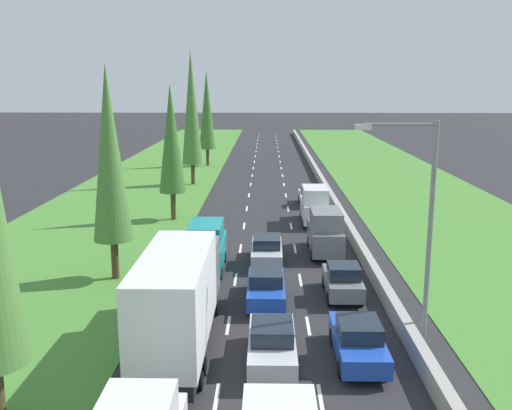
# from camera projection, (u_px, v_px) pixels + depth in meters

# --- Properties ---
(ground_plane) EXTENTS (300.00, 300.00, 0.00)m
(ground_plane) POSITION_uv_depth(u_px,v_px,m) (267.00, 180.00, 63.30)
(ground_plane) COLOR #28282B
(ground_plane) RESTS_ON ground
(grass_verge_left) EXTENTS (14.00, 140.00, 0.04)m
(grass_verge_left) POSITION_uv_depth(u_px,v_px,m) (153.00, 179.00, 63.53)
(grass_verge_left) COLOR #478433
(grass_verge_left) RESTS_ON ground
(grass_verge_right) EXTENTS (14.00, 140.00, 0.04)m
(grass_verge_right) POSITION_uv_depth(u_px,v_px,m) (398.00, 180.00, 63.04)
(grass_verge_right) COLOR #478433
(grass_verge_right) RESTS_ON ground
(median_barrier) EXTENTS (0.44, 120.00, 0.85)m
(median_barrier) POSITION_uv_depth(u_px,v_px,m) (319.00, 176.00, 63.11)
(median_barrier) COLOR #9E9B93
(median_barrier) RESTS_ON ground
(lane_markings) EXTENTS (3.64, 116.00, 0.01)m
(lane_markings) POSITION_uv_depth(u_px,v_px,m) (267.00, 180.00, 63.30)
(lane_markings) COLOR white
(lane_markings) RESTS_ON ground
(blue_sedan_right_lane) EXTENTS (1.82, 4.50, 1.64)m
(blue_sedan_right_lane) POSITION_uv_depth(u_px,v_px,m) (358.00, 340.00, 21.86)
(blue_sedan_right_lane) COLOR #1E47B7
(blue_sedan_right_lane) RESTS_ON ground
(grey_hatchback_right_lane) EXTENTS (1.74, 3.90, 1.72)m
(grey_hatchback_right_lane) POSITION_uv_depth(u_px,v_px,m) (343.00, 281.00, 28.41)
(grey_hatchback_right_lane) COLOR slate
(grey_hatchback_right_lane) RESTS_ON ground
(grey_van_right_lane) EXTENTS (1.96, 4.90, 2.82)m
(grey_van_right_lane) POSITION_uv_depth(u_px,v_px,m) (325.00, 232.00, 35.53)
(grey_van_right_lane) COLOR slate
(grey_van_right_lane) RESTS_ON ground
(silver_sedan_centre_lane) EXTENTS (1.82, 4.50, 1.64)m
(silver_sedan_centre_lane) POSITION_uv_depth(u_px,v_px,m) (272.00, 343.00, 21.63)
(silver_sedan_centre_lane) COLOR silver
(silver_sedan_centre_lane) RESTS_ON ground
(blue_sedan_centre_lane) EXTENTS (1.82, 4.50, 1.64)m
(blue_sedan_centre_lane) POSITION_uv_depth(u_px,v_px,m) (266.00, 287.00, 27.64)
(blue_sedan_centre_lane) COLOR #1E47B7
(blue_sedan_centre_lane) RESTS_ON ground
(white_box_truck_left_lane) EXTENTS (2.46, 9.40, 4.18)m
(white_box_truck_left_lane) POSITION_uv_depth(u_px,v_px,m) (179.00, 297.00, 22.49)
(white_box_truck_left_lane) COLOR black
(white_box_truck_left_lane) RESTS_ON ground
(white_van_right_lane) EXTENTS (1.96, 4.90, 2.82)m
(white_van_right_lane) POSITION_uv_depth(u_px,v_px,m) (315.00, 205.00, 43.31)
(white_van_right_lane) COLOR white
(white_van_right_lane) RESTS_ON ground
(silver_hatchback_right_lane) EXTENTS (1.74, 3.90, 1.72)m
(silver_hatchback_right_lane) POSITION_uv_depth(u_px,v_px,m) (309.00, 195.00, 50.07)
(silver_hatchback_right_lane) COLOR silver
(silver_hatchback_right_lane) RESTS_ON ground
(teal_van_left_lane) EXTENTS (1.96, 4.90, 2.82)m
(teal_van_left_lane) POSITION_uv_depth(u_px,v_px,m) (206.00, 247.00, 32.29)
(teal_van_left_lane) COLOR teal
(teal_van_left_lane) RESTS_ON ground
(silver_sedan_centre_lane_fourth) EXTENTS (1.82, 4.50, 1.64)m
(silver_sedan_centre_lane_fourth) POSITION_uv_depth(u_px,v_px,m) (267.00, 250.00, 33.74)
(silver_sedan_centre_lane_fourth) COLOR silver
(silver_sedan_centre_lane_fourth) RESTS_ON ground
(poplar_tree_second) EXTENTS (2.09, 2.09, 11.44)m
(poplar_tree_second) POSITION_uv_depth(u_px,v_px,m) (109.00, 155.00, 29.82)
(poplar_tree_second) COLOR #4C3823
(poplar_tree_second) RESTS_ON ground
(poplar_tree_third) EXTENTS (2.06, 2.06, 10.40)m
(poplar_tree_third) POSITION_uv_depth(u_px,v_px,m) (171.00, 139.00, 43.46)
(poplar_tree_third) COLOR #4C3823
(poplar_tree_third) RESTS_ON ground
(poplar_tree_fourth) EXTENTS (2.14, 2.14, 13.74)m
(poplar_tree_fourth) POSITION_uv_depth(u_px,v_px,m) (191.00, 108.00, 58.80)
(poplar_tree_fourth) COLOR #4C3823
(poplar_tree_fourth) RESTS_ON ground
(poplar_tree_fifth) EXTENTS (2.10, 2.10, 12.05)m
(poplar_tree_fifth) POSITION_uv_depth(u_px,v_px,m) (207.00, 110.00, 72.72)
(poplar_tree_fifth) COLOR #4C3823
(poplar_tree_fifth) RESTS_ON ground
(street_light_mast) EXTENTS (3.20, 0.28, 9.00)m
(street_light_mast) POSITION_uv_depth(u_px,v_px,m) (422.00, 217.00, 22.63)
(street_light_mast) COLOR gray
(street_light_mast) RESTS_ON ground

